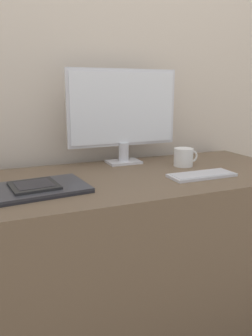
{
  "coord_description": "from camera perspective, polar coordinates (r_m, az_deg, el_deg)",
  "views": [
    {
      "loc": [
        -0.51,
        -1.04,
        1.09
      ],
      "look_at": [
        -0.04,
        0.07,
        0.8
      ],
      "focal_mm": 35.0,
      "sensor_mm": 36.0,
      "label": 1
    }
  ],
  "objects": [
    {
      "name": "wall_back",
      "position": [
        1.7,
        -5.36,
        17.31
      ],
      "size": [
        3.6,
        0.05,
        2.4
      ],
      "color": "beige",
      "rests_on": "ground_plane"
    },
    {
      "name": "desk",
      "position": [
        1.5,
        0.1,
        -15.11
      ],
      "size": [
        1.53,
        0.64,
        0.74
      ],
      "color": "brown",
      "rests_on": "ground_plane"
    },
    {
      "name": "monitor",
      "position": [
        1.57,
        -0.48,
        9.67
      ],
      "size": [
        0.54,
        0.11,
        0.45
      ],
      "color": "silver",
      "rests_on": "desk"
    },
    {
      "name": "keyboard",
      "position": [
        1.39,
        13.05,
        -1.19
      ],
      "size": [
        0.28,
        0.11,
        0.01
      ],
      "color": "silver",
      "rests_on": "desk"
    },
    {
      "name": "laptop",
      "position": [
        1.2,
        -15.1,
        -3.47
      ],
      "size": [
        0.36,
        0.27,
        0.02
      ],
      "color": "#232328",
      "rests_on": "desk"
    },
    {
      "name": "ereader",
      "position": [
        1.2,
        -15.72,
        -2.93
      ],
      "size": [
        0.18,
        0.18,
        0.01
      ],
      "color": "black",
      "rests_on": "laptop"
    },
    {
      "name": "coffee_mug",
      "position": [
        1.56,
        10.04,
        1.88
      ],
      "size": [
        0.12,
        0.09,
        0.08
      ],
      "color": "white",
      "rests_on": "desk"
    }
  ]
}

